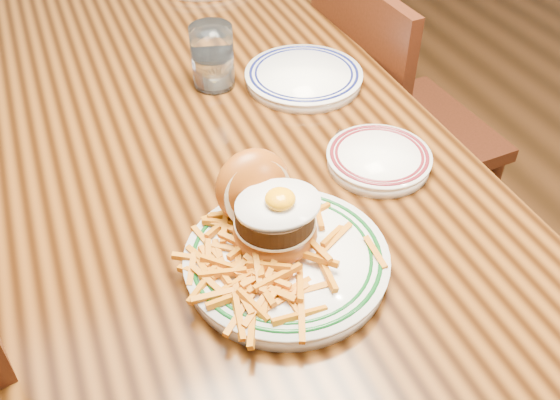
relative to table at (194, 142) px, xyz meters
name	(u,v)px	position (x,y,z in m)	size (l,w,h in m)	color
floor	(216,335)	(0.00, 0.00, -0.66)	(6.00, 6.00, 0.00)	black
table	(194,142)	(0.00, 0.00, 0.00)	(0.85, 1.60, 0.75)	black
chair_right	(388,125)	(0.56, 0.13, -0.19)	(0.44, 0.44, 0.89)	#3D180C
main_plate	(281,242)	(0.01, -0.45, 0.13)	(0.30, 0.31, 0.14)	white
side_plate	(379,158)	(0.25, -0.31, 0.10)	(0.18, 0.18, 0.03)	white
rear_plate	(304,76)	(0.24, -0.01, 0.10)	(0.24, 0.24, 0.03)	white
water_glass	(213,60)	(0.07, 0.06, 0.14)	(0.09, 0.09, 0.13)	white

